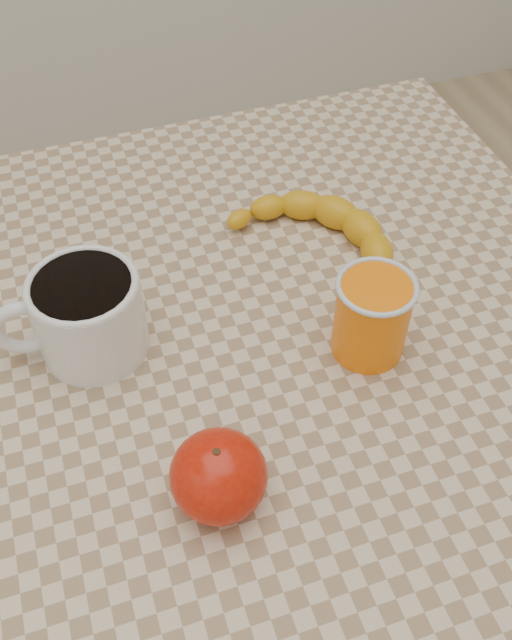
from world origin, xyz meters
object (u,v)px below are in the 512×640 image
object	(u,v)px
orange_juice_glass	(372,316)
table	(256,382)
apple	(219,476)
coffee_mug	(85,313)
banana	(323,241)

from	to	relation	value
orange_juice_glass	table	bearing A→B (deg)	151.97
apple	orange_juice_glass	bearing A→B (deg)	30.99
table	apple	bearing A→B (deg)	-117.98
orange_juice_glass	apple	bearing A→B (deg)	-149.01
table	orange_juice_glass	xyz separation A→B (m)	(0.10, -0.05, 0.13)
coffee_mug	apple	size ratio (longest dim) A/B	1.75
apple	banana	world-z (taller)	apple
coffee_mug	banana	size ratio (longest dim) A/B	0.55
banana	coffee_mug	bearing A→B (deg)	175.07
coffee_mug	apple	bearing A→B (deg)	-70.17
coffee_mug	orange_juice_glass	xyz separation A→B (m)	(0.26, -0.09, -0.00)
table	coffee_mug	size ratio (longest dim) A/B	5.18
table	orange_juice_glass	world-z (taller)	orange_juice_glass
table	orange_juice_glass	bearing A→B (deg)	-28.03
table	coffee_mug	distance (m)	0.21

